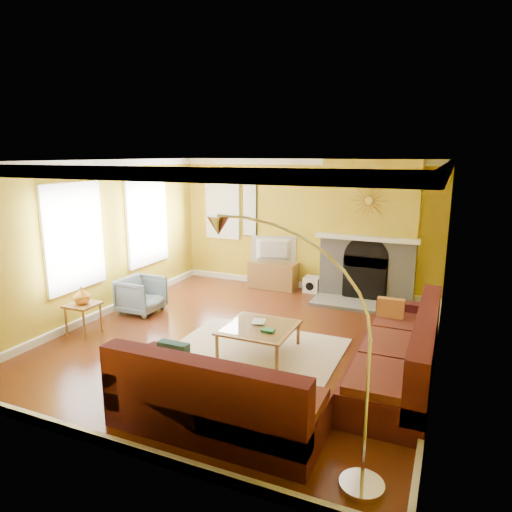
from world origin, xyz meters
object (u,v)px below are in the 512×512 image
at_px(sectional_sofa, 302,344).
at_px(armchair, 141,295).
at_px(media_console, 273,275).
at_px(arc_lamp, 295,353).
at_px(coffee_table, 259,339).
at_px(side_table, 84,319).

relative_size(sectional_sofa, armchair, 5.24).
xyz_separation_m(media_console, arc_lamp, (2.28, -5.30, 0.86)).
bearing_deg(coffee_table, arc_lamp, -59.74).
bearing_deg(coffee_table, media_console, 107.88).
relative_size(sectional_sofa, coffee_table, 3.74).
distance_m(media_console, armchair, 2.88).
height_order(media_console, armchair, armchair).
bearing_deg(side_table, coffee_table, 10.12).
relative_size(media_console, armchair, 1.43).
bearing_deg(side_table, sectional_sofa, -0.00).
relative_size(coffee_table, side_table, 1.97).
xyz_separation_m(armchair, side_table, (-0.20, -1.20, -0.07)).
xyz_separation_m(sectional_sofa, arc_lamp, (0.48, -1.70, 0.69)).
bearing_deg(arc_lamp, coffee_table, 120.26).
bearing_deg(coffee_table, sectional_sofa, -32.01).
bearing_deg(armchair, media_console, -33.69).
bearing_deg(armchair, side_table, 170.54).
height_order(sectional_sofa, arc_lamp, arc_lamp).
height_order(sectional_sofa, armchair, sectional_sofa).
bearing_deg(armchair, arc_lamp, -126.75).
bearing_deg(media_console, sectional_sofa, -63.43).
bearing_deg(arc_lamp, side_table, 157.40).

